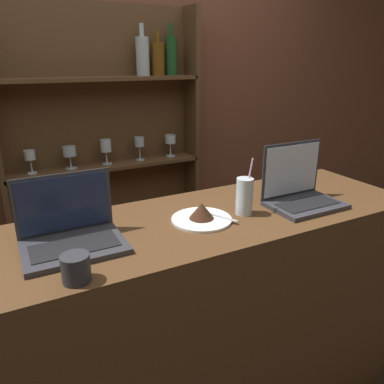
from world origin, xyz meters
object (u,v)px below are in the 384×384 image
object	(u,v)px
laptop_near	(71,231)
laptop_far	(300,191)
cake_plate	(202,215)
coffee_cup	(76,268)
water_glass	(244,196)

from	to	relation	value
laptop_near	laptop_far	bearing A→B (deg)	-4.09
laptop_near	laptop_far	distance (m)	0.92
cake_plate	coffee_cup	distance (m)	0.54
cake_plate	coffee_cup	world-z (taller)	coffee_cup
laptop_far	water_glass	xyz separation A→B (m)	(-0.27, 0.02, 0.01)
laptop_far	coffee_cup	size ratio (longest dim) A/B	3.81
laptop_near	cake_plate	xyz separation A→B (m)	(0.47, -0.03, -0.03)
laptop_near	laptop_far	world-z (taller)	laptop_far
water_glass	coffee_cup	world-z (taller)	water_glass
laptop_near	water_glass	xyz separation A→B (m)	(0.65, -0.04, 0.02)
laptop_far	laptop_near	bearing A→B (deg)	175.91
laptop_far	water_glass	world-z (taller)	laptop_far
laptop_near	water_glass	size ratio (longest dim) A/B	1.42
cake_plate	coffee_cup	size ratio (longest dim) A/B	2.88
laptop_near	cake_plate	size ratio (longest dim) A/B	1.39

